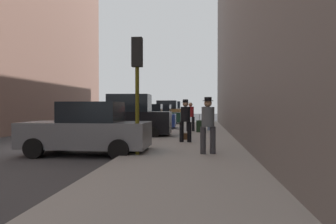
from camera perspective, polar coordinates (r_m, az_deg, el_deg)
name	(u,v)px	position (r m, az deg, el deg)	size (l,w,h in m)	color
ground_plane	(40,147)	(14.20, -21.40, -5.70)	(120.00, 120.00, 0.00)	#38383A
sidewalk	(189,147)	(12.63, 3.72, -6.12)	(4.00, 40.00, 0.15)	gray
parked_gray_coupe	(87,130)	(11.35, -13.86, -3.02)	(4.21, 2.07, 1.79)	slate
parked_black_suv	(127,118)	(16.89, -7.20, -1.07)	(4.64, 2.14, 2.25)	black
parked_blue_sedan	(146,118)	(22.46, -3.91, -1.02)	(4.25, 2.16, 1.79)	navy
parked_dark_green_sedan	(158,115)	(28.59, -1.78, -0.59)	(4.22, 2.09, 1.79)	#193828
parked_bronze_suv	(166,112)	(34.70, -0.42, 0.00)	(4.62, 2.09, 2.25)	brown
parked_white_van	(171,111)	(40.33, 0.47, 0.14)	(4.64, 2.14, 2.25)	silver
fire_hydrant	(165,127)	(18.25, -0.48, -2.59)	(0.42, 0.22, 0.70)	red
traffic_light	(137,70)	(10.18, -5.38, 7.31)	(0.32, 0.32, 3.60)	#514C0F
pedestrian_in_red_jacket	(190,115)	(19.66, 3.94, -0.56)	(0.52, 0.45, 1.71)	black
pedestrian_in_jeans	(206,115)	(20.43, 6.71, -0.51)	(0.51, 0.42, 1.71)	#728CB2
pedestrian_with_beanie	(208,122)	(10.30, 6.97, -1.80)	(0.53, 0.50, 1.78)	#333338
pedestrian_with_fedora	(185,118)	(13.65, 3.06, -1.11)	(0.50, 0.41, 1.78)	black
rolling_suitcase	(199,126)	(19.08, 5.49, -2.46)	(0.38, 0.57, 1.04)	black
duffel_bag	(184,136)	(14.87, 2.87, -4.21)	(0.32, 0.44, 0.28)	#472D19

